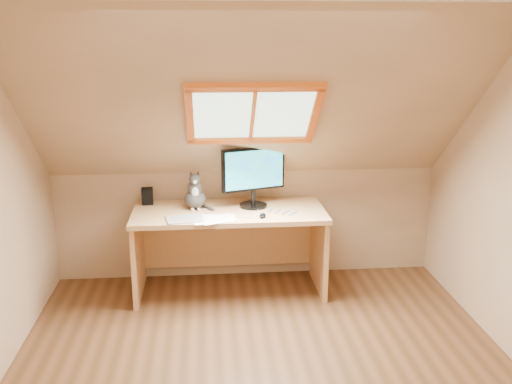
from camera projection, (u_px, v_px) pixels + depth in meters
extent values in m
plane|color=brown|center=(266.00, 379.00, 3.79)|extent=(3.50, 3.50, 0.00)
cube|color=tan|center=(326.00, 369.00, 1.79)|extent=(3.50, 0.02, 2.40)
cube|color=tan|center=(247.00, 224.00, 5.33)|extent=(3.50, 0.02, 1.00)
cube|color=tan|center=(253.00, 105.00, 4.27)|extent=(3.50, 1.56, 1.41)
cube|color=#B2E0CC|center=(253.00, 113.00, 4.36)|extent=(0.90, 0.53, 0.48)
cube|color=orange|center=(253.00, 113.00, 4.36)|extent=(1.02, 0.64, 0.59)
cube|color=tan|center=(229.00, 212.00, 4.90)|extent=(1.65, 0.72, 0.04)
cube|color=tan|center=(138.00, 256.00, 4.93)|extent=(0.04, 0.65, 0.71)
cube|color=tan|center=(319.00, 250.00, 5.07)|extent=(0.04, 0.65, 0.71)
cube|color=tan|center=(228.00, 240.00, 5.32)|extent=(1.55, 0.03, 0.50)
cylinder|color=black|center=(253.00, 205.00, 4.99)|extent=(0.24, 0.24, 0.02)
cylinder|color=black|center=(253.00, 197.00, 4.97)|extent=(0.04, 0.04, 0.13)
cube|color=black|center=(253.00, 169.00, 4.90)|extent=(0.56, 0.22, 0.37)
cube|color=#0E48BB|center=(255.00, 170.00, 4.88)|extent=(0.50, 0.17, 0.33)
ellipsoid|color=#443F3D|center=(195.00, 199.00, 4.93)|extent=(0.20, 0.24, 0.16)
ellipsoid|color=#443F3D|center=(195.00, 189.00, 4.90)|extent=(0.13, 0.13, 0.17)
ellipsoid|color=silver|center=(195.00, 193.00, 4.85)|extent=(0.06, 0.04, 0.10)
ellipsoid|color=#443F3D|center=(195.00, 179.00, 4.83)|extent=(0.10, 0.09, 0.09)
sphere|color=silver|center=(195.00, 182.00, 4.80)|extent=(0.04, 0.04, 0.04)
cone|color=#443F3D|center=(191.00, 174.00, 4.83)|extent=(0.05, 0.05, 0.06)
cone|color=#443F3D|center=(198.00, 173.00, 4.84)|extent=(0.05, 0.05, 0.06)
cube|color=black|center=(147.00, 196.00, 5.05)|extent=(0.11, 0.11, 0.14)
cube|color=#B2B2B7|center=(185.00, 219.00, 4.64)|extent=(0.32, 0.26, 0.01)
ellipsoid|color=black|center=(263.00, 215.00, 4.70)|extent=(0.07, 0.11, 0.03)
cube|color=white|center=(209.00, 220.00, 4.63)|extent=(0.33, 0.27, 0.00)
cube|color=white|center=(209.00, 220.00, 4.63)|extent=(0.32, 0.24, 0.00)
cube|color=white|center=(209.00, 220.00, 4.63)|extent=(0.35, 0.30, 0.00)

